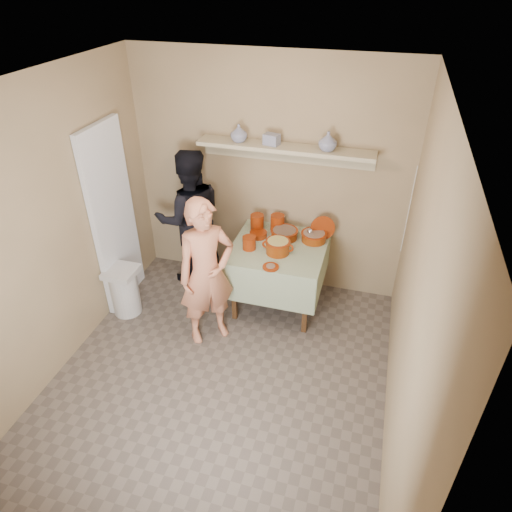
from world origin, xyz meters
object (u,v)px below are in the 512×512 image
(person_helper, at_px, (190,219))
(trash_bin, at_px, (125,290))
(serving_table, at_px, (279,255))
(cazuela_rice, at_px, (278,246))
(person_cook, at_px, (207,273))

(person_helper, xyz_separation_m, trash_bin, (-0.47, -0.80, -0.53))
(serving_table, bearing_deg, person_helper, 169.18)
(cazuela_rice, bearing_deg, serving_table, 96.91)
(cazuela_rice, bearing_deg, person_helper, 162.82)
(serving_table, xyz_separation_m, cazuela_rice, (0.02, -0.13, 0.20))
(serving_table, xyz_separation_m, trash_bin, (-1.56, -0.60, -0.36))
(person_helper, bearing_deg, person_cook, 90.64)
(serving_table, relative_size, cazuela_rice, 2.95)
(trash_bin, bearing_deg, cazuela_rice, 16.46)
(person_helper, bearing_deg, serving_table, 138.71)
(person_cook, relative_size, trash_bin, 2.76)
(serving_table, distance_m, trash_bin, 1.70)
(person_cook, bearing_deg, serving_table, 10.28)
(serving_table, relative_size, trash_bin, 1.74)
(person_cook, distance_m, serving_table, 0.89)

